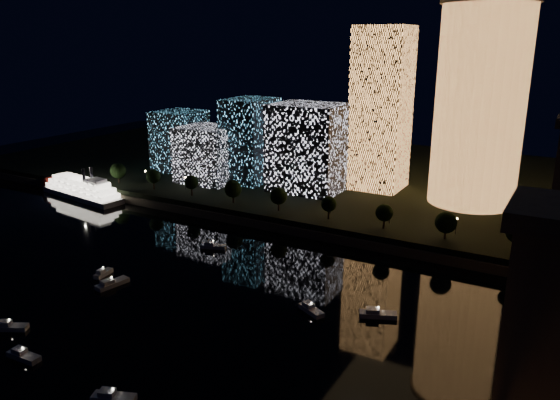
{
  "coord_description": "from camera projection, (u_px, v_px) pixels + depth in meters",
  "views": [
    {
      "loc": [
        64.22,
        -77.2,
        65.34
      ],
      "look_at": [
        -10.72,
        55.0,
        20.31
      ],
      "focal_mm": 35.0,
      "sensor_mm": 36.0,
      "label": 1
    }
  ],
  "objects": [
    {
      "name": "ground",
      "position": [
        194.0,
        366.0,
        113.32
      ],
      "size": [
        520.0,
        520.0,
        0.0
      ],
      "primitive_type": "plane",
      "color": "black",
      "rests_on": "ground"
    },
    {
      "name": "far_bank",
      "position": [
        415.0,
        184.0,
        246.07
      ],
      "size": [
        420.0,
        160.0,
        5.0
      ],
      "primitive_type": "cube",
      "color": "black",
      "rests_on": "ground"
    },
    {
      "name": "seawall",
      "position": [
        348.0,
        239.0,
        181.29
      ],
      "size": [
        420.0,
        6.0,
        3.0
      ],
      "primitive_type": "cube",
      "color": "#6B5E4C",
      "rests_on": "ground"
    },
    {
      "name": "tower_cylindrical",
      "position": [
        480.0,
        105.0,
        199.27
      ],
      "size": [
        34.0,
        34.0,
        74.2
      ],
      "color": "#F39C4E",
      "rests_on": "far_bank"
    },
    {
      "name": "tower_rectangular",
      "position": [
        381.0,
        109.0,
        221.7
      ],
      "size": [
        20.58,
        20.58,
        65.48
      ],
      "primitive_type": "cube",
      "color": "#F39C4E",
      "rests_on": "far_bank"
    },
    {
      "name": "midrise_blocks",
      "position": [
        249.0,
        146.0,
        235.92
      ],
      "size": [
        93.88,
        33.5,
        35.92
      ],
      "color": "white",
      "rests_on": "far_bank"
    },
    {
      "name": "truss_bridge",
      "position": [
        553.0,
        382.0,
        81.08
      ],
      "size": [
        13.0,
        266.0,
        50.0
      ],
      "color": "navy",
      "rests_on": "ground"
    },
    {
      "name": "riverboat",
      "position": [
        79.0,
        188.0,
        233.7
      ],
      "size": [
        48.61,
        16.27,
        14.38
      ],
      "color": "silver",
      "rests_on": "ground"
    },
    {
      "name": "motorboats",
      "position": [
        200.0,
        326.0,
        127.71
      ],
      "size": [
        110.23,
        77.85,
        2.78
      ],
      "color": "silver",
      "rests_on": "ground"
    },
    {
      "name": "esplanade_trees",
      "position": [
        270.0,
        195.0,
        199.68
      ],
      "size": [
        166.06,
        6.89,
        8.94
      ],
      "color": "black",
      "rests_on": "far_bank"
    },
    {
      "name": "street_lamps",
      "position": [
        277.0,
        194.0,
        205.24
      ],
      "size": [
        132.7,
        0.7,
        5.65
      ],
      "color": "black",
      "rests_on": "far_bank"
    }
  ]
}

